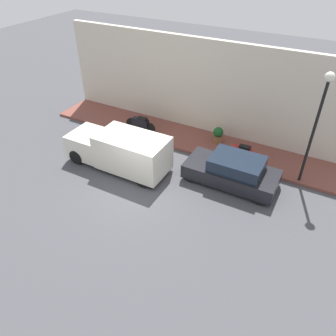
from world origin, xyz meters
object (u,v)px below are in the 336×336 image
(motorcycle_red, at_px, (242,152))
(streetlamp, at_px, (320,111))
(delivery_van, at_px, (119,150))
(parked_car, at_px, (233,171))
(motorcycle_black, at_px, (141,124))
(potted_plant, at_px, (218,135))

(motorcycle_red, height_order, streetlamp, streetlamp)
(delivery_van, relative_size, streetlamp, 1.01)
(parked_car, distance_m, delivery_van, 5.34)
(delivery_van, xyz_separation_m, motorcycle_black, (3.19, 0.84, -0.34))
(motorcycle_black, bearing_deg, delivery_van, -165.26)
(parked_car, bearing_deg, delivery_van, 104.41)
(motorcycle_black, height_order, streetlamp, streetlamp)
(delivery_van, distance_m, potted_plant, 5.36)
(motorcycle_black, height_order, motorcycle_red, motorcycle_black)
(streetlamp, bearing_deg, parked_car, 118.99)
(motorcycle_red, bearing_deg, parked_car, -174.76)
(streetlamp, bearing_deg, motorcycle_red, 83.94)
(streetlamp, bearing_deg, motorcycle_black, 87.54)
(motorcycle_red, distance_m, streetlamp, 4.16)
(potted_plant, bearing_deg, motorcycle_red, -122.34)
(parked_car, bearing_deg, motorcycle_black, 72.74)
(parked_car, relative_size, motorcycle_black, 2.23)
(motorcycle_black, xyz_separation_m, streetlamp, (-0.37, -8.69, 2.98))
(delivery_van, height_order, streetlamp, streetlamp)
(parked_car, bearing_deg, potted_plant, 32.34)
(delivery_van, height_order, motorcycle_black, delivery_van)
(delivery_van, bearing_deg, parked_car, -75.59)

